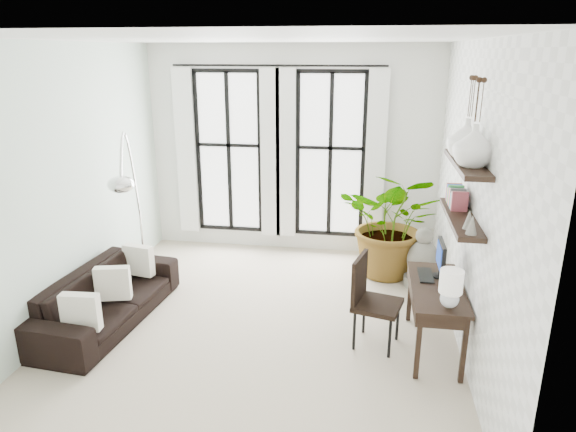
% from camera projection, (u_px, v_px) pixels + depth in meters
% --- Properties ---
extents(floor, '(5.00, 5.00, 0.00)m').
position_uv_depth(floor, '(260.00, 323.00, 6.09)').
color(floor, beige).
rests_on(floor, ground).
extents(ceiling, '(5.00, 5.00, 0.00)m').
position_uv_depth(ceiling, '(255.00, 38.00, 5.11)').
color(ceiling, white).
rests_on(ceiling, wall_back).
extents(wall_left, '(0.00, 5.00, 5.00)m').
position_uv_depth(wall_left, '(68.00, 185.00, 5.94)').
color(wall_left, silver).
rests_on(wall_left, floor).
extents(wall_right, '(0.00, 5.00, 5.00)m').
position_uv_depth(wall_right, '(472.00, 202.00, 5.27)').
color(wall_right, white).
rests_on(wall_right, floor).
extents(wall_back, '(4.50, 0.00, 4.50)m').
position_uv_depth(wall_back, '(292.00, 151.00, 7.95)').
color(wall_back, white).
rests_on(wall_back, floor).
extents(windows, '(3.26, 0.13, 2.65)m').
position_uv_depth(windows, '(279.00, 154.00, 7.93)').
color(windows, white).
rests_on(windows, wall_back).
extents(wall_shelves, '(0.25, 1.30, 0.60)m').
position_uv_depth(wall_shelves, '(462.00, 195.00, 5.06)').
color(wall_shelves, black).
rests_on(wall_shelves, wall_right).
extents(sofa, '(1.02, 2.19, 0.62)m').
position_uv_depth(sofa, '(107.00, 297.00, 6.05)').
color(sofa, black).
rests_on(sofa, floor).
extents(throw_pillows, '(0.40, 1.52, 0.40)m').
position_uv_depth(throw_pillows, '(113.00, 283.00, 5.98)').
color(throw_pillows, white).
rests_on(throw_pillows, sofa).
extents(plant, '(1.69, 1.56, 1.57)m').
position_uv_depth(plant, '(393.00, 223.00, 7.18)').
color(plant, '#2D7228').
rests_on(plant, floor).
extents(desk, '(0.53, 1.26, 1.14)m').
position_uv_depth(desk, '(437.00, 292.00, 5.31)').
color(desk, black).
rests_on(desk, floor).
extents(desk_chair, '(0.58, 0.58, 1.01)m').
position_uv_depth(desk_chair, '(370.00, 295.00, 5.51)').
color(desk_chair, black).
rests_on(desk_chair, floor).
extents(arc_lamp, '(0.71, 1.52, 2.18)m').
position_uv_depth(arc_lamp, '(128.00, 171.00, 6.22)').
color(arc_lamp, silver).
rests_on(arc_lamp, floor).
extents(buddha, '(0.47, 0.47, 0.84)m').
position_uv_depth(buddha, '(422.00, 262.00, 6.96)').
color(buddha, gray).
rests_on(buddha, floor).
extents(vase_a, '(0.37, 0.37, 0.38)m').
position_uv_depth(vase_a, '(474.00, 146.00, 4.62)').
color(vase_a, white).
rests_on(vase_a, shelf_upper).
extents(vase_b, '(0.37, 0.37, 0.38)m').
position_uv_depth(vase_b, '(466.00, 139.00, 5.00)').
color(vase_b, white).
rests_on(vase_b, shelf_upper).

